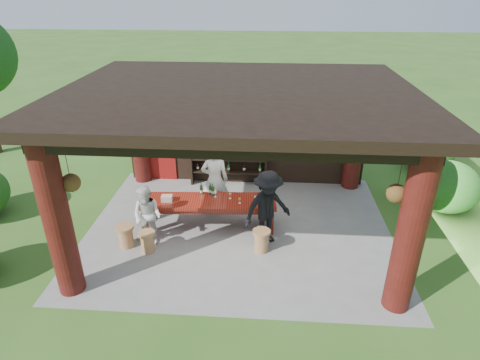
# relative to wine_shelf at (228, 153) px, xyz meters

# --- Properties ---
(ground) EXTENTS (90.00, 90.00, 0.00)m
(ground) POSITION_rel_wine_shelf_xyz_m (0.48, -2.45, -1.00)
(ground) COLOR #2D5119
(ground) RESTS_ON ground
(pavilion) EXTENTS (7.50, 6.00, 3.60)m
(pavilion) POSITION_rel_wine_shelf_xyz_m (0.47, -2.02, 1.13)
(pavilion) COLOR slate
(pavilion) RESTS_ON ground
(wine_shelf) EXTENTS (2.27, 0.34, 2.00)m
(wine_shelf) POSITION_rel_wine_shelf_xyz_m (0.00, 0.00, 0.00)
(wine_shelf) COLOR black
(wine_shelf) RESTS_ON ground
(tasting_table) EXTENTS (3.28, 1.03, 0.75)m
(tasting_table) POSITION_rel_wine_shelf_xyz_m (-0.24, -2.39, -0.37)
(tasting_table) COLOR #53170B
(tasting_table) RESTS_ON ground
(stool_near_left) EXTENTS (0.38, 0.38, 0.50)m
(stool_near_left) POSITION_rel_wine_shelf_xyz_m (-1.50, -3.52, -0.74)
(stool_near_left) COLOR olive
(stool_near_left) RESTS_ON ground
(stool_near_right) EXTENTS (0.41, 0.41, 0.53)m
(stool_near_right) POSITION_rel_wine_shelf_xyz_m (1.06, -3.32, -0.72)
(stool_near_right) COLOR olive
(stool_near_right) RESTS_ON ground
(stool_far_left) EXTENTS (0.42, 0.42, 0.55)m
(stool_far_left) POSITION_rel_wine_shelf_xyz_m (-2.05, -3.36, -0.71)
(stool_far_left) COLOR olive
(stool_far_left) RESTS_ON ground
(host) EXTENTS (0.74, 0.53, 1.90)m
(host) POSITION_rel_wine_shelf_xyz_m (-0.19, -1.70, -0.05)
(host) COLOR silver
(host) RESTS_ON ground
(guest_woman) EXTENTS (0.82, 0.71, 1.44)m
(guest_woman) POSITION_rel_wine_shelf_xyz_m (-1.55, -3.17, -0.28)
(guest_woman) COLOR beige
(guest_woman) RESTS_ON ground
(guest_man) EXTENTS (1.35, 1.19, 1.81)m
(guest_man) POSITION_rel_wine_shelf_xyz_m (1.17, -2.94, -0.10)
(guest_man) COLOR black
(guest_man) RESTS_ON ground
(table_bottles) EXTENTS (0.37, 0.13, 0.31)m
(table_bottles) POSITION_rel_wine_shelf_xyz_m (-0.31, -2.09, -0.10)
(table_bottles) COLOR #194C1E
(table_bottles) RESTS_ON tasting_table
(table_glasses) EXTENTS (1.06, 0.34, 0.15)m
(table_glasses) POSITION_rel_wine_shelf_xyz_m (0.38, -2.34, -0.18)
(table_glasses) COLOR silver
(table_glasses) RESTS_ON tasting_table
(napkin_basket) EXTENTS (0.27, 0.20, 0.14)m
(napkin_basket) POSITION_rel_wine_shelf_xyz_m (-1.25, -2.50, -0.18)
(napkin_basket) COLOR #BF6672
(napkin_basket) RESTS_ON tasting_table
(shrubs) EXTENTS (15.01, 7.73, 1.36)m
(shrubs) POSITION_rel_wine_shelf_xyz_m (1.83, -1.93, -0.45)
(shrubs) COLOR #194C14
(shrubs) RESTS_ON ground
(trees) EXTENTS (21.84, 9.23, 4.80)m
(trees) POSITION_rel_wine_shelf_xyz_m (3.96, -0.60, 2.36)
(trees) COLOR #3F2819
(trees) RESTS_ON ground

